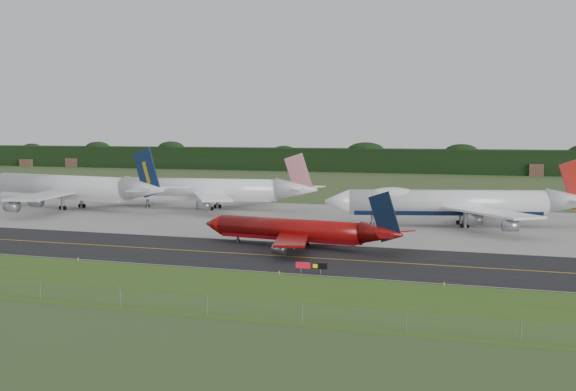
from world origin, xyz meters
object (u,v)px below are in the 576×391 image
(jet_ba_747, at_px, (457,203))
(taxiway_sign, at_px, (311,266))
(jet_red_737, at_px, (300,231))
(jet_navy_gold, at_px, (72,188))
(jet_star_tail, at_px, (213,190))

(jet_ba_747, distance_m, taxiway_sign, 69.41)
(jet_red_737, distance_m, taxiway_sign, 27.32)
(jet_red_737, height_order, taxiway_sign, jet_red_737)
(jet_ba_747, height_order, jet_red_737, jet_ba_747)
(taxiway_sign, bearing_deg, jet_navy_gold, 143.00)
(jet_navy_gold, distance_m, taxiway_sign, 118.39)
(jet_navy_gold, bearing_deg, jet_red_737, -28.92)
(jet_ba_747, bearing_deg, taxiway_sign, -99.59)
(jet_star_tail, bearing_deg, jet_red_737, -51.68)
(jet_star_tail, bearing_deg, jet_ba_747, -12.79)
(jet_red_737, height_order, jet_star_tail, jet_star_tail)
(taxiway_sign, bearing_deg, jet_red_737, 113.52)
(jet_navy_gold, relative_size, jet_star_tail, 1.12)
(jet_ba_747, xyz_separation_m, jet_red_737, (-22.42, -43.33, -2.21))
(jet_red_737, relative_size, taxiway_sign, 8.35)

